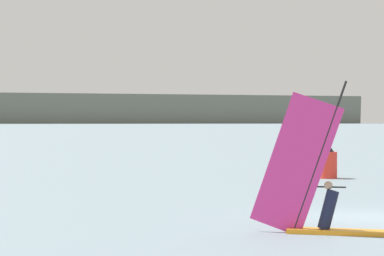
{
  "coord_description": "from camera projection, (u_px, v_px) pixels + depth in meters",
  "views": [
    {
      "loc": [
        -13.4,
        -19.8,
        2.9
      ],
      "look_at": [
        -2.47,
        7.97,
        2.64
      ],
      "focal_mm": 72.19,
      "sensor_mm": 36.0,
      "label": 1
    }
  ],
  "objects": [
    {
      "name": "ground_plane",
      "position": [
        364.0,
        217.0,
        23.36
      ],
      "size": [
        4000.0,
        4000.0,
        0.0
      ],
      "primitive_type": "plane",
      "color": "gray"
    },
    {
      "name": "windsurfer",
      "position": [
        319.0,
        196.0,
        19.92
      ],
      "size": [
        3.26,
        2.47,
        4.05
      ],
      "rotation": [
        0.0,
        0.0,
        5.66
      ],
      "color": "orange",
      "rests_on": "ground_plane"
    },
    {
      "name": "channel_buoy",
      "position": [
        327.0,
        162.0,
        39.27
      ],
      "size": [
        1.01,
        1.01,
        1.85
      ],
      "color": "red",
      "rests_on": "ground_plane"
    }
  ]
}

